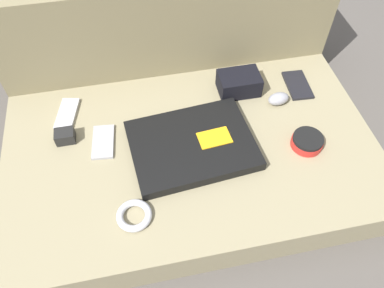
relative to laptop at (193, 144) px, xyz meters
name	(u,v)px	position (x,y,z in m)	size (l,w,h in m)	color
ground_plane	(192,170)	(0.00, 0.00, -0.13)	(8.00, 8.00, 0.00)	#4C4742
couch_seat	(192,160)	(0.00, 0.00, -0.07)	(1.06, 0.63, 0.11)	#847A5B
couch_backrest	(167,32)	(0.00, 0.41, 0.08)	(1.06, 0.20, 0.42)	#756B4C
laptop	(193,144)	(0.00, 0.00, 0.00)	(0.36, 0.29, 0.03)	black
computer_mouse	(278,99)	(0.29, 0.12, 0.00)	(0.07, 0.05, 0.04)	gray
speaker_puck	(307,141)	(0.32, -0.06, 0.00)	(0.09, 0.09, 0.03)	red
phone_silver	(67,114)	(-0.35, 0.19, -0.01)	(0.08, 0.13, 0.01)	#B7B7BC
phone_black	(103,142)	(-0.25, 0.07, -0.01)	(0.07, 0.12, 0.01)	#99999E
phone_small	(297,85)	(0.38, 0.17, -0.01)	(0.08, 0.13, 0.01)	black
camera_pouch	(239,83)	(0.19, 0.19, 0.02)	(0.13, 0.09, 0.06)	black
charger_brick	(65,136)	(-0.35, 0.10, 0.00)	(0.05, 0.04, 0.04)	black
cable_coil	(134,215)	(-0.19, -0.19, -0.01)	(0.09, 0.09, 0.02)	#B2B2B7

